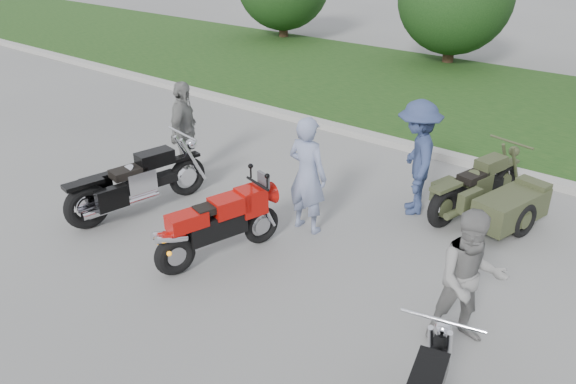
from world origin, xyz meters
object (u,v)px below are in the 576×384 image
Objects in this scene: cruiser_left at (134,185)px; person_grey at (470,279)px; sportbike_red at (217,224)px; person_denim at (417,158)px; person_back at (184,131)px; cruiser_sidecar at (495,200)px; person_stripe at (307,175)px.

person_grey reaches higher than cruiser_left.
person_denim reaches higher than sportbike_red.
cruiser_left is 4.62m from person_denim.
person_back is at bearing 114.98° from cruiser_left.
sportbike_red reaches higher than cruiser_sidecar.
cruiser_left reaches higher than sportbike_red.
cruiser_sidecar is at bearing -137.73° from person_stripe.
cruiser_sidecar is 3.02m from person_stripe.
person_denim is at bearing 79.51° from sportbike_red.
sportbike_red is 1.60m from person_stripe.
sportbike_red is at bearing -57.62° from person_denim.
sportbike_red is 3.43m from person_denim.
cruiser_sidecar is 1.37× the size of person_grey.
person_stripe is at bearing 38.47° from cruiser_left.
person_stripe is at bearing -124.09° from cruiser_sidecar.
person_back is (-3.92, -1.45, -0.03)m from person_denim.
person_stripe is 2.92m from person_back.
person_stripe is (-2.21, -2.00, 0.51)m from cruiser_sidecar.
cruiser_left is at bearing -168.79° from sportbike_red.
cruiser_left reaches higher than cruiser_sidecar.
cruiser_left is 1.10× the size of cruiser_sidecar.
person_stripe is 1.00× the size of person_back.
sportbike_red is at bearing 72.64° from person_stripe.
person_stripe is 0.97× the size of person_denim.
sportbike_red is 1.04× the size of person_denim.
cruiser_left is 1.59m from person_back.
person_stripe is 1.88m from person_denim.
person_back is at bearing 131.87° from person_grey.
person_stripe is at bearing 87.64° from sportbike_red.
person_back is (-0.38, 1.48, 0.42)m from cruiser_left.
person_grey is (3.43, 0.54, 0.27)m from sportbike_red.
person_denim is 4.18m from person_back.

